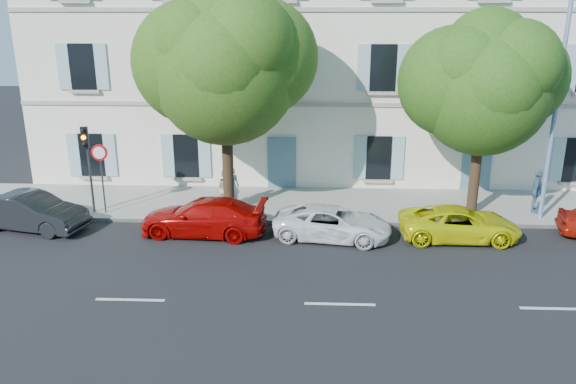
{
  "coord_description": "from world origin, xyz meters",
  "views": [
    {
      "loc": [
        -0.87,
        -18.17,
        7.82
      ],
      "look_at": [
        -1.72,
        2.0,
        1.4
      ],
      "focal_mm": 35.0,
      "sensor_mm": 36.0,
      "label": 1
    }
  ],
  "objects_px": {
    "tree_left": "(225,72)",
    "tree_right": "(484,91)",
    "car_red_coupe": "(203,217)",
    "road_sign": "(101,164)",
    "car_yellow_supercar": "(459,223)",
    "street_lamp": "(559,98)",
    "car_white_coupe": "(333,223)",
    "pedestrian_a": "(232,186)",
    "traffic_light": "(87,151)",
    "pedestrian_b": "(226,189)",
    "car_dark_sedan": "(31,212)",
    "pedestrian_c": "(536,191)"
  },
  "relations": [
    {
      "from": "car_dark_sedan",
      "to": "car_white_coupe",
      "type": "bearing_deg",
      "value": -78.92
    },
    {
      "from": "tree_left",
      "to": "car_yellow_supercar",
      "type": "bearing_deg",
      "value": -14.57
    },
    {
      "from": "traffic_light",
      "to": "pedestrian_b",
      "type": "relative_size",
      "value": 2.07
    },
    {
      "from": "tree_left",
      "to": "street_lamp",
      "type": "distance_m",
      "value": 12.4
    },
    {
      "from": "car_yellow_supercar",
      "to": "pedestrian_a",
      "type": "xyz_separation_m",
      "value": [
        -8.67,
        3.07,
        0.37
      ]
    },
    {
      "from": "car_red_coupe",
      "to": "street_lamp",
      "type": "height_order",
      "value": "street_lamp"
    },
    {
      "from": "car_dark_sedan",
      "to": "car_yellow_supercar",
      "type": "bearing_deg",
      "value": -77.88
    },
    {
      "from": "car_red_coupe",
      "to": "road_sign",
      "type": "height_order",
      "value": "road_sign"
    },
    {
      "from": "pedestrian_a",
      "to": "road_sign",
      "type": "bearing_deg",
      "value": 14.1
    },
    {
      "from": "road_sign",
      "to": "pedestrian_c",
      "type": "height_order",
      "value": "road_sign"
    },
    {
      "from": "car_dark_sedan",
      "to": "car_white_coupe",
      "type": "relative_size",
      "value": 1.0
    },
    {
      "from": "car_red_coupe",
      "to": "car_yellow_supercar",
      "type": "xyz_separation_m",
      "value": [
        9.33,
        -0.09,
        -0.08
      ]
    },
    {
      "from": "pedestrian_a",
      "to": "pedestrian_b",
      "type": "bearing_deg",
      "value": 69.6
    },
    {
      "from": "car_white_coupe",
      "to": "street_lamp",
      "type": "bearing_deg",
      "value": -67.97
    },
    {
      "from": "car_yellow_supercar",
      "to": "traffic_light",
      "type": "bearing_deg",
      "value": 82.72
    },
    {
      "from": "car_yellow_supercar",
      "to": "car_white_coupe",
      "type": "bearing_deg",
      "value": 91.68
    },
    {
      "from": "pedestrian_b",
      "to": "car_dark_sedan",
      "type": "bearing_deg",
      "value": 57.69
    },
    {
      "from": "car_red_coupe",
      "to": "car_yellow_supercar",
      "type": "height_order",
      "value": "car_red_coupe"
    },
    {
      "from": "tree_right",
      "to": "pedestrian_c",
      "type": "xyz_separation_m",
      "value": [
        2.57,
        0.21,
        -4.03
      ]
    },
    {
      "from": "car_red_coupe",
      "to": "traffic_light",
      "type": "height_order",
      "value": "traffic_light"
    },
    {
      "from": "pedestrian_a",
      "to": "tree_left",
      "type": "bearing_deg",
      "value": 88.13
    },
    {
      "from": "tree_right",
      "to": "street_lamp",
      "type": "relative_size",
      "value": 0.92
    },
    {
      "from": "tree_left",
      "to": "pedestrian_a",
      "type": "distance_m",
      "value": 4.83
    },
    {
      "from": "street_lamp",
      "to": "road_sign",
      "type": "bearing_deg",
      "value": 179.93
    },
    {
      "from": "pedestrian_b",
      "to": "pedestrian_c",
      "type": "xyz_separation_m",
      "value": [
        12.52,
        0.08,
        0.03
      ]
    },
    {
      "from": "tree_left",
      "to": "street_lamp",
      "type": "relative_size",
      "value": 1.04
    },
    {
      "from": "car_white_coupe",
      "to": "pedestrian_c",
      "type": "distance_m",
      "value": 8.71
    },
    {
      "from": "car_white_coupe",
      "to": "tree_left",
      "type": "height_order",
      "value": "tree_left"
    },
    {
      "from": "road_sign",
      "to": "tree_right",
      "type": "bearing_deg",
      "value": 2.34
    },
    {
      "from": "pedestrian_c",
      "to": "pedestrian_b",
      "type": "bearing_deg",
      "value": 115.31
    },
    {
      "from": "traffic_light",
      "to": "road_sign",
      "type": "distance_m",
      "value": 0.72
    },
    {
      "from": "car_yellow_supercar",
      "to": "road_sign",
      "type": "bearing_deg",
      "value": 82.49
    },
    {
      "from": "car_yellow_supercar",
      "to": "tree_right",
      "type": "distance_m",
      "value": 5.2
    },
    {
      "from": "car_red_coupe",
      "to": "road_sign",
      "type": "xyz_separation_m",
      "value": [
        -4.34,
        1.74,
        1.51
      ]
    },
    {
      "from": "car_dark_sedan",
      "to": "tree_left",
      "type": "distance_m",
      "value": 9.02
    },
    {
      "from": "street_lamp",
      "to": "pedestrian_b",
      "type": "xyz_separation_m",
      "value": [
        -12.52,
        0.76,
        -3.88
      ]
    },
    {
      "from": "tree_right",
      "to": "pedestrian_a",
      "type": "distance_m",
      "value": 10.61
    },
    {
      "from": "tree_left",
      "to": "tree_right",
      "type": "height_order",
      "value": "tree_left"
    },
    {
      "from": "pedestrian_a",
      "to": "car_white_coupe",
      "type": "bearing_deg",
      "value": 142.22
    },
    {
      "from": "car_yellow_supercar",
      "to": "tree_left",
      "type": "distance_m",
      "value": 10.35
    },
    {
      "from": "tree_right",
      "to": "pedestrian_b",
      "type": "distance_m",
      "value": 10.75
    },
    {
      "from": "car_white_coupe",
      "to": "traffic_light",
      "type": "bearing_deg",
      "value": 87.25
    },
    {
      "from": "pedestrian_b",
      "to": "tree_left",
      "type": "bearing_deg",
      "value": 157.16
    },
    {
      "from": "car_red_coupe",
      "to": "pedestrian_a",
      "type": "xyz_separation_m",
      "value": [
        0.66,
        2.98,
        0.29
      ]
    },
    {
      "from": "car_dark_sedan",
      "to": "traffic_light",
      "type": "height_order",
      "value": "traffic_light"
    },
    {
      "from": "car_yellow_supercar",
      "to": "pedestrian_c",
      "type": "height_order",
      "value": "pedestrian_c"
    },
    {
      "from": "car_dark_sedan",
      "to": "street_lamp",
      "type": "distance_m",
      "value": 20.08
    },
    {
      "from": "pedestrian_b",
      "to": "car_yellow_supercar",
      "type": "bearing_deg",
      "value": -156.41
    },
    {
      "from": "street_lamp",
      "to": "car_yellow_supercar",
      "type": "bearing_deg",
      "value": -153.73
    },
    {
      "from": "car_dark_sedan",
      "to": "tree_left",
      "type": "height_order",
      "value": "tree_left"
    }
  ]
}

